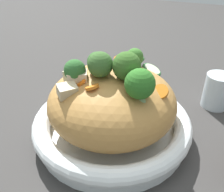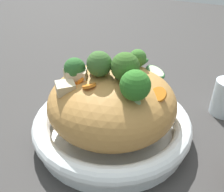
# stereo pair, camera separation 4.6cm
# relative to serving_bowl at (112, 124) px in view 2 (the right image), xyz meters

# --- Properties ---
(ground_plane) EXTENTS (3.00, 3.00, 0.00)m
(ground_plane) POSITION_rel_serving_bowl_xyz_m (0.00, 0.00, -0.03)
(ground_plane) COLOR #353331
(serving_bowl) EXTENTS (0.32, 0.32, 0.05)m
(serving_bowl) POSITION_rel_serving_bowl_xyz_m (0.00, 0.00, 0.00)
(serving_bowl) COLOR white
(serving_bowl) RESTS_ON ground_plane
(noodle_heap) EXTENTS (0.25, 0.25, 0.13)m
(noodle_heap) POSITION_rel_serving_bowl_xyz_m (-0.00, -0.00, 0.05)
(noodle_heap) COLOR #B78141
(noodle_heap) RESTS_ON serving_bowl
(broccoli_florets) EXTENTS (0.17, 0.15, 0.07)m
(broccoli_florets) POSITION_rel_serving_bowl_xyz_m (-0.01, 0.02, 0.13)
(broccoli_florets) COLOR #99B673
(broccoli_florets) RESTS_ON serving_bowl
(carrot_coins) EXTENTS (0.19, 0.15, 0.03)m
(carrot_coins) POSITION_rel_serving_bowl_xyz_m (0.01, 0.01, 0.11)
(carrot_coins) COLOR orange
(carrot_coins) RESTS_ON serving_bowl
(zucchini_slices) EXTENTS (0.08, 0.06, 0.04)m
(zucchini_slices) POSITION_rel_serving_bowl_xyz_m (-0.03, -0.08, 0.10)
(zucchini_slices) COLOR beige
(zucchini_slices) RESTS_ON serving_bowl
(chicken_chunks) EXTENTS (0.05, 0.07, 0.04)m
(chicken_chunks) POSITION_rel_serving_bowl_xyz_m (0.05, 0.05, 0.11)
(chicken_chunks) COLOR #CBB493
(chicken_chunks) RESTS_ON serving_bowl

